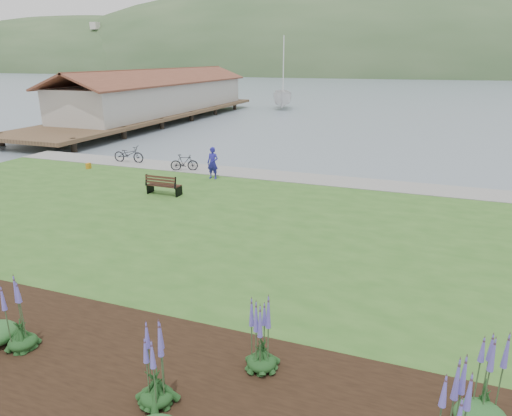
% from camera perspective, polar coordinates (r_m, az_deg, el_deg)
% --- Properties ---
extents(ground, '(600.00, 600.00, 0.00)m').
position_cam_1_polar(ground, '(18.90, -3.79, -2.01)').
color(ground, slate).
rests_on(ground, ground).
extents(lawn, '(34.00, 20.00, 0.40)m').
position_cam_1_polar(lawn, '(17.14, -6.53, -3.55)').
color(lawn, '#305D20').
rests_on(lawn, ground).
extents(shoreline_path, '(34.00, 2.20, 0.03)m').
position_cam_1_polar(shoreline_path, '(24.94, 2.66, 4.06)').
color(shoreline_path, gray).
rests_on(shoreline_path, lawn).
extents(garden_bed, '(24.00, 4.40, 0.04)m').
position_cam_1_polar(garden_bed, '(9.82, -11.61, -20.76)').
color(garden_bed, black).
rests_on(garden_bed, lawn).
extents(far_hillside, '(580.00, 80.00, 38.00)m').
position_cam_1_polar(far_hillside, '(186.68, 25.13, 14.67)').
color(far_hillside, '#36522E').
rests_on(far_hillside, ground).
extents(pier_pavilion, '(8.00, 36.00, 5.40)m').
position_cam_1_polar(pier_pavilion, '(51.65, -11.97, 13.60)').
color(pier_pavilion, '#4C3826').
rests_on(pier_pavilion, ground).
extents(park_bench, '(1.62, 0.67, 0.99)m').
position_cam_1_polar(park_bench, '(21.76, -11.56, 2.87)').
color(park_bench, black).
rests_on(park_bench, lawn).
extents(person, '(0.73, 0.51, 1.98)m').
position_cam_1_polar(person, '(24.27, -5.44, 5.96)').
color(person, navy).
rests_on(person, lawn).
extents(bicycle_a, '(0.89, 2.02, 1.03)m').
position_cam_1_polar(bicycle_a, '(29.16, -15.63, 6.50)').
color(bicycle_a, black).
rests_on(bicycle_a, lawn).
extents(bicycle_b, '(1.02, 1.61, 0.94)m').
position_cam_1_polar(bicycle_b, '(26.32, -8.96, 5.63)').
color(bicycle_b, black).
rests_on(bicycle_b, lawn).
extents(sailboat, '(13.76, 13.90, 29.36)m').
position_cam_1_polar(sailboat, '(62.26, 3.35, 12.26)').
color(sailboat, silver).
rests_on(sailboat, ground).
extents(pannier, '(0.22, 0.31, 0.32)m').
position_cam_1_polar(pannier, '(28.32, -20.21, 4.97)').
color(pannier, '#BF7A16').
rests_on(pannier, lawn).
extents(echium_0, '(0.62, 0.62, 1.89)m').
position_cam_1_polar(echium_0, '(8.90, -12.58, -18.85)').
color(echium_0, '#133515').
rests_on(echium_0, garden_bed).
extents(echium_1, '(0.62, 0.62, 1.81)m').
position_cam_1_polar(echium_1, '(9.55, 0.73, -15.78)').
color(echium_1, '#133515').
rests_on(echium_1, garden_bed).
extents(echium_3, '(0.62, 0.62, 2.14)m').
position_cam_1_polar(echium_3, '(9.29, 27.01, -18.34)').
color(echium_3, '#133515').
rests_on(echium_3, garden_bed).
extents(echium_4, '(0.62, 0.62, 2.02)m').
position_cam_1_polar(echium_4, '(11.37, -27.57, -12.09)').
color(echium_4, '#133515').
rests_on(echium_4, garden_bed).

